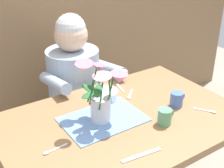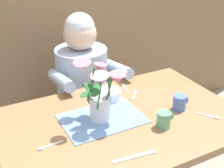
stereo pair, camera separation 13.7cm
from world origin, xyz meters
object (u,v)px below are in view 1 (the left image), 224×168
Objects in this scene: seated_person at (75,97)px; flower_vase at (101,91)px; ceramic_bowl at (106,94)px; dinner_knife at (141,155)px; coffee_cup at (165,117)px; ceramic_mug at (177,99)px.

seated_person is 0.69m from flower_vase.
ceramic_bowl is 0.72× the size of dinner_knife.
flower_vase is 0.26m from ceramic_bowl.
coffee_cup reaches higher than dinner_knife.
coffee_cup is at bearing -38.21° from flower_vase.
dinner_knife is at bearing -102.79° from seated_person.
seated_person is 3.30× the size of flower_vase.
seated_person is 0.92m from dinner_knife.
dinner_knife is 0.28m from coffee_cup.
ceramic_bowl is 1.46× the size of coffee_cup.
seated_person reaches higher than coffee_cup.
coffee_cup is (0.10, -0.77, 0.22)m from seated_person.
flower_vase is at bearing 141.79° from coffee_cup.
flower_vase is 3.70× the size of coffee_cup.
seated_person reaches higher than flower_vase.
ceramic_mug and coffee_cup have the same top height.
ceramic_bowl is at bearing -94.82° from seated_person.
dinner_knife is 0.47m from ceramic_mug.
coffee_cup is (0.11, -0.36, 0.01)m from ceramic_bowl.
dinner_knife is at bearing -90.25° from flower_vase.
flower_vase is 3.70× the size of ceramic_mug.
seated_person is 5.97× the size of dinner_knife.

